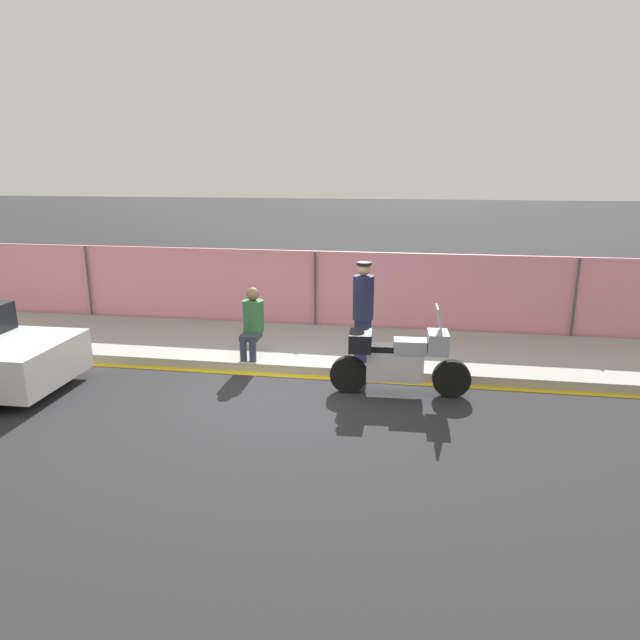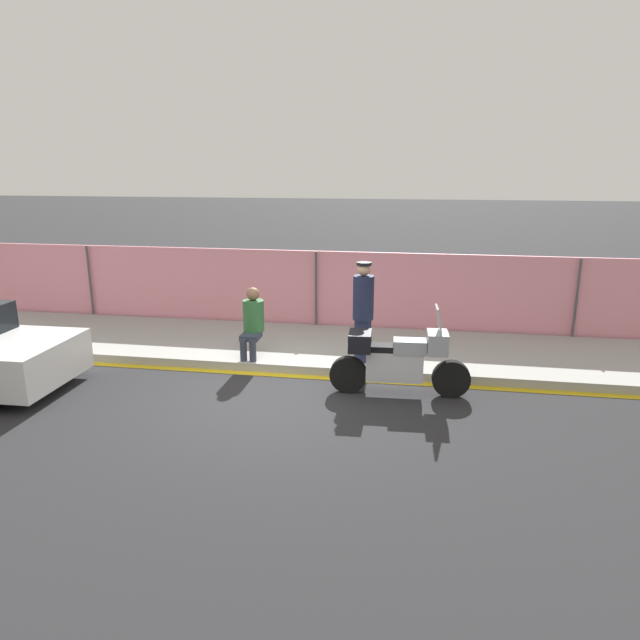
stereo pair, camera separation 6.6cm
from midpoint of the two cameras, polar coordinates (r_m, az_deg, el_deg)
ground_plane at (r=9.25m, az=-4.62°, el=-7.94°), size 120.00×120.00×0.00m
sidewalk at (r=11.60m, az=-1.46°, el=-2.65°), size 40.77×2.82×0.16m
curb_paint_stripe at (r=10.24m, az=-3.10°, el=-5.57°), size 40.77×0.18×0.01m
storefront_fence at (r=12.82m, az=-0.18°, el=2.90°), size 38.73×0.17×1.82m
motorcycle at (r=9.31m, az=8.03°, el=-3.91°), size 2.28×0.57×1.50m
officer_standing at (r=10.28m, az=4.52°, el=0.89°), size 0.38×0.38×1.83m
person_seated_on_curb at (r=10.69m, az=-6.57°, el=0.13°), size 0.39×0.67×1.29m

